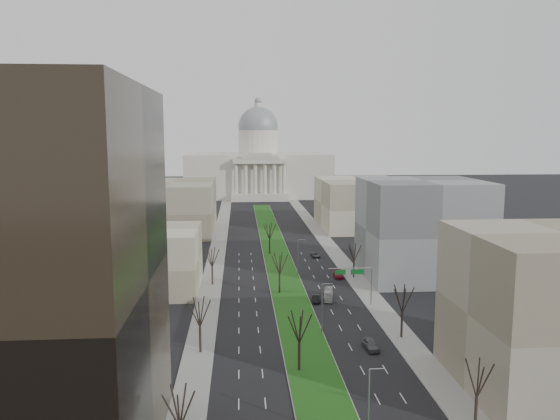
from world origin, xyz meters
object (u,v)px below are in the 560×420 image
car_black (316,299)px  car_grey_near (371,344)px  box_van (328,294)px  car_red (338,274)px  car_grey_far (315,255)px

car_black → car_grey_near: bearing=-73.5°
car_grey_near → box_van: bearing=90.7°
car_red → box_van: (-5.33, -17.37, 0.25)m
car_grey_near → car_black: (-5.44, 25.93, -0.13)m
box_van → car_grey_far: bearing=95.9°
car_grey_far → box_van: (-2.75, -40.06, 0.39)m
car_red → box_van: 18.17m
car_grey_far → car_black: bearing=-101.6°
car_grey_near → box_van: 27.91m
car_black → car_red: (8.30, 19.24, 0.07)m
car_grey_near → car_grey_far: size_ratio=1.07×
car_black → car_red: car_red is taller
car_grey_near → car_red: car_grey_near is taller
car_grey_near → car_grey_far: car_grey_near is taller
box_van → car_black: bearing=-138.0°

